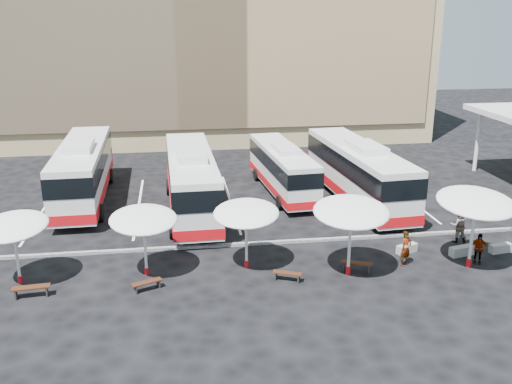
{
  "coord_description": "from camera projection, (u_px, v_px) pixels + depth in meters",
  "views": [
    {
      "loc": [
        -3.45,
        -27.8,
        12.07
      ],
      "look_at": [
        1.0,
        3.0,
        2.2
      ],
      "focal_mm": 40.0,
      "sensor_mm": 36.0,
      "label": 1
    }
  ],
  "objects": [
    {
      "name": "bus_2",
      "position": [
        282.0,
        168.0,
        39.44
      ],
      "size": [
        3.17,
        11.03,
        3.45
      ],
      "rotation": [
        0.0,
        0.0,
        0.08
      ],
      "color": "silver",
      "rests_on": "ground"
    },
    {
      "name": "bus_0",
      "position": [
        83.0,
        169.0,
        37.62
      ],
      "size": [
        3.3,
        13.19,
        4.17
      ],
      "rotation": [
        0.0,
        0.0,
        0.02
      ],
      "color": "silver",
      "rests_on": "ground"
    },
    {
      "name": "sunshade_3",
      "position": [
        351.0,
        212.0,
        26.48
      ],
      "size": [
        4.12,
        4.15,
        3.74
      ],
      "rotation": [
        0.0,
        0.0,
        -0.17
      ],
      "color": "silver",
      "rests_on": "ground"
    },
    {
      "name": "sunshade_1",
      "position": [
        143.0,
        220.0,
        26.51
      ],
      "size": [
        3.71,
        3.74,
        3.32
      ],
      "rotation": [
        0.0,
        0.0,
        0.19
      ],
      "color": "silver",
      "rests_on": "ground"
    },
    {
      "name": "wood_bench_3",
      "position": [
        357.0,
        264.0,
        27.64
      ],
      "size": [
        1.56,
        0.94,
        0.47
      ],
      "rotation": [
        0.0,
        0.0,
        -0.38
      ],
      "color": "black",
      "rests_on": "ground"
    },
    {
      "name": "conc_bench_1",
      "position": [
        462.0,
        251.0,
        29.48
      ],
      "size": [
        1.37,
        0.72,
        0.49
      ],
      "primitive_type": "cube",
      "rotation": [
        0.0,
        0.0,
        0.23
      ],
      "color": "gray",
      "rests_on": "ground"
    },
    {
      "name": "sunshade_2",
      "position": [
        246.0,
        213.0,
        27.3
      ],
      "size": [
        3.82,
        3.85,
        3.34
      ],
      "rotation": [
        0.0,
        0.0,
        -0.22
      ],
      "color": "silver",
      "rests_on": "ground"
    },
    {
      "name": "passenger_2",
      "position": [
        478.0,
        248.0,
        28.4
      ],
      "size": [
        1.01,
        0.71,
        1.59
      ],
      "primitive_type": "imported",
      "rotation": [
        0.0,
        0.0,
        -0.39
      ],
      "color": "black",
      "rests_on": "ground"
    },
    {
      "name": "passenger_1",
      "position": [
        459.0,
        226.0,
        30.98
      ],
      "size": [
        1.08,
        0.94,
        1.92
      ],
      "primitive_type": "imported",
      "rotation": [
        0.0,
        0.0,
        2.89
      ],
      "color": "black",
      "rests_on": "ground"
    },
    {
      "name": "wood_bench_1",
      "position": [
        147.0,
        284.0,
        25.76
      ],
      "size": [
        1.42,
        0.9,
        0.43
      ],
      "rotation": [
        0.0,
        0.0,
        0.42
      ],
      "color": "black",
      "rests_on": "ground"
    },
    {
      "name": "ground",
      "position": [
        245.0,
        249.0,
        30.34
      ],
      "size": [
        120.0,
        120.0,
        0.0
      ],
      "primitive_type": "plane",
      "color": "black",
      "rests_on": "ground"
    },
    {
      "name": "curb_divider",
      "position": [
        244.0,
        244.0,
        30.79
      ],
      "size": [
        34.0,
        0.25,
        0.15
      ],
      "primitive_type": "cube",
      "color": "black",
      "rests_on": "ground"
    },
    {
      "name": "passenger_0",
      "position": [
        406.0,
        248.0,
        28.13
      ],
      "size": [
        0.79,
        0.68,
        1.81
      ],
      "primitive_type": "imported",
      "rotation": [
        0.0,
        0.0,
        0.46
      ],
      "color": "black",
      "rests_on": "ground"
    },
    {
      "name": "conc_bench_2",
      "position": [
        501.0,
        248.0,
        29.86
      ],
      "size": [
        1.26,
        0.56,
        0.46
      ],
      "primitive_type": "cube",
      "rotation": [
        0.0,
        0.0,
        0.13
      ],
      "color": "gray",
      "rests_on": "ground"
    },
    {
      "name": "bay_lines",
      "position": [
        230.0,
        202.0,
        37.89
      ],
      "size": [
        24.15,
        12.0,
        0.01
      ],
      "color": "white",
      "rests_on": "ground"
    },
    {
      "name": "sandstone_building",
      "position": [
        205.0,
        6.0,
        56.59
      ],
      "size": [
        42.0,
        18.25,
        29.6
      ],
      "color": "tan",
      "rests_on": "ground"
    },
    {
      "name": "bus_1",
      "position": [
        191.0,
        179.0,
        35.47
      ],
      "size": [
        3.29,
        13.09,
        4.13
      ],
      "rotation": [
        0.0,
        0.0,
        0.02
      ],
      "color": "silver",
      "rests_on": "ground"
    },
    {
      "name": "wood_bench_0",
      "position": [
        31.0,
        289.0,
        25.14
      ],
      "size": [
        1.65,
        0.59,
        0.5
      ],
      "rotation": [
        0.0,
        0.0,
        0.1
      ],
      "color": "black",
      "rests_on": "ground"
    },
    {
      "name": "sunshade_0",
      "position": [
        13.0,
        227.0,
        25.68
      ],
      "size": [
        3.86,
        3.89,
        3.31
      ],
      "rotation": [
        0.0,
        0.0,
        -0.25
      ],
      "color": "silver",
      "rests_on": "ground"
    },
    {
      "name": "bus_3",
      "position": [
        358.0,
        171.0,
        37.3
      ],
      "size": [
        3.78,
        13.27,
        4.16
      ],
      "rotation": [
        0.0,
        0.0,
        0.08
      ],
      "color": "silver",
      "rests_on": "ground"
    },
    {
      "name": "conc_bench_0",
      "position": [
        407.0,
        249.0,
        29.84
      ],
      "size": [
        1.25,
        0.82,
        0.44
      ],
      "primitive_type": "cube",
      "rotation": [
        0.0,
        0.0,
        0.39
      ],
      "color": "gray",
      "rests_on": "ground"
    },
    {
      "name": "sunshade_4",
      "position": [
        476.0,
        203.0,
        27.23
      ],
      "size": [
        3.92,
        3.97,
        3.93
      ],
      "rotation": [
        0.0,
        0.0,
        0.05
      ],
      "color": "silver",
      "rests_on": "ground"
    },
    {
      "name": "wood_bench_2",
      "position": [
        287.0,
        274.0,
        26.67
      ],
      "size": [
        1.4,
        0.88,
        0.42
      ],
      "rotation": [
        0.0,
        0.0,
        -0.41
      ],
      "color": "black",
      "rests_on": "ground"
    }
  ]
}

